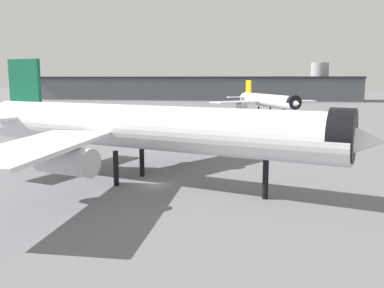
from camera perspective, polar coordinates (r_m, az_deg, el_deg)
name	(u,v)px	position (r m, az deg, el deg)	size (l,w,h in m)	color
ground	(155,185)	(52.10, -5.10, -5.63)	(900.00, 900.00, 0.00)	slate
airliner_near_gate	(143,128)	(52.16, -6.78, 2.18)	(55.15, 49.50, 15.86)	white
airliner_far_taxiway	(267,101)	(147.90, 10.22, 5.89)	(35.98, 40.03, 12.40)	silver
terminal_building	(196,88)	(258.92, 0.51, 7.70)	(198.66, 48.67, 22.13)	slate
service_truck_front	(275,140)	(79.68, 11.38, 0.50)	(4.57, 5.94, 3.00)	black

